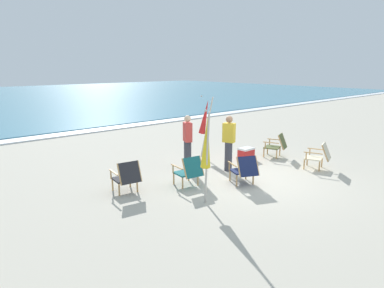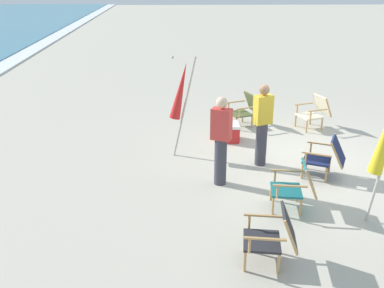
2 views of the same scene
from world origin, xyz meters
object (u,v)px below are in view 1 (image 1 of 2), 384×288
Objects in this scene: person_near_chairs at (188,142)px; person_by_waterline at (229,143)px; umbrella_furled_yellow at (207,143)px; umbrella_furled_red at (205,117)px; beach_chair_far_center at (319,155)px; beach_chair_front_right at (127,176)px; beach_chair_back_left at (277,145)px; cooler_box at (246,154)px; beach_chair_mid_center at (189,170)px; beach_chair_front_left at (244,169)px.

person_by_waterline is at bearing -46.73° from person_near_chairs.
person_near_chairs is (1.38, 2.23, -0.55)m from umbrella_furled_yellow.
umbrella_furled_red is at bearing 70.87° from person_by_waterline.
beach_chair_front_right is at bearing 158.89° from beach_chair_far_center.
beach_chair_back_left is at bearing -15.63° from person_near_chairs.
beach_chair_far_center is 0.41× the size of umbrella_furled_yellow.
beach_chair_far_center is at bearing -63.70° from umbrella_furled_red.
beach_chair_front_right is 4.54m from cooler_box.
beach_chair_front_right is at bearing -179.19° from cooler_box.
beach_chair_front_left is at bearing -36.02° from beach_chair_mid_center.
beach_chair_far_center is at bearing -11.73° from beach_chair_front_left.
person_by_waterline reaches higher than beach_chair_far_center.
beach_chair_back_left is at bearing -4.12° from beach_chair_front_right.
beach_chair_mid_center reaches higher than beach_chair_front_left.
beach_chair_back_left reaches higher than beach_chair_front_left.
person_by_waterline is at bearing -161.94° from cooler_box.
umbrella_furled_yellow reaches higher than person_by_waterline.
umbrella_furled_yellow is at bearing -163.77° from beach_chair_back_left.
beach_chair_front_right is at bearing 150.08° from beach_chair_front_left.
umbrella_furled_yellow reaches higher than person_near_chairs.
beach_chair_back_left is at bearing -24.13° from cooler_box.
beach_chair_far_center is at bearing -38.04° from person_by_waterline.
beach_chair_front_left is 1.12× the size of beach_chair_front_right.
person_near_chairs is 2.30m from cooler_box.
beach_chair_front_right is at bearing -168.13° from person_near_chairs.
person_by_waterline is (-2.15, 1.68, 0.41)m from beach_chair_far_center.
beach_chair_mid_center is 0.49× the size of person_near_chairs.
umbrella_furled_red is at bearing 46.86° from umbrella_furled_yellow.
umbrella_furled_red is 4.25× the size of cooler_box.
cooler_box is at bearing 26.89° from umbrella_furled_yellow.
cooler_box is (3.55, 1.80, -1.19)m from umbrella_furled_yellow.
beach_chair_front_left is at bearing -141.36° from cooler_box.
umbrella_furled_red is 0.98× the size of umbrella_furled_yellow.
beach_chair_back_left reaches higher than beach_chair_mid_center.
person_by_waterline reaches higher than beach_chair_back_left.
beach_chair_back_left is 0.53× the size of person_by_waterline.
umbrella_furled_yellow is (0.98, -1.74, 0.96)m from beach_chair_front_right.
person_near_chairs is at bearing 50.64° from beach_chair_mid_center.
beach_chair_mid_center is at bearing -129.36° from person_near_chairs.
beach_chair_far_center reaches higher than beach_chair_front_left.
cooler_box is (-0.80, 2.12, -0.23)m from beach_chair_far_center.
cooler_box is at bearing 155.87° from beach_chair_back_left.
umbrella_furled_red is (-1.61, 3.25, 0.93)m from beach_chair_far_center.
beach_chair_mid_center reaches higher than cooler_box.
person_by_waterline is 1.55m from cooler_box.
beach_chair_front_right is 0.50× the size of person_by_waterline.
beach_chair_front_left is at bearing -159.93° from beach_chair_back_left.
person_near_chairs reaches higher than beach_chair_mid_center.
beach_chair_front_left is 2.50m from cooler_box.
beach_chair_mid_center is at bearing -24.33° from beach_chair_front_right.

